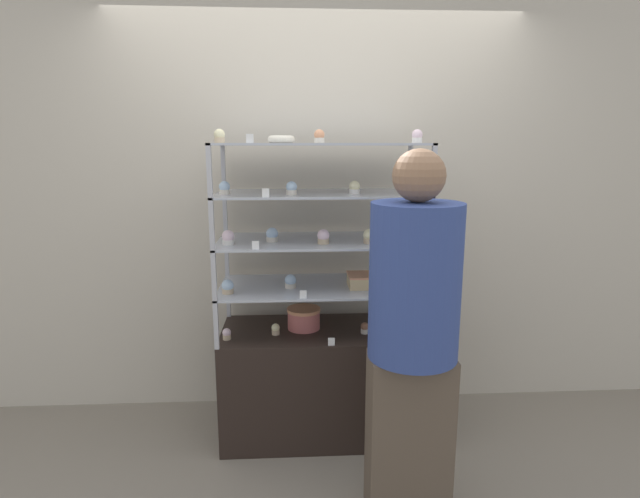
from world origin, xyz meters
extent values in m
plane|color=gray|center=(0.00, 0.00, 0.00)|extent=(20.00, 20.00, 0.00)
cube|color=beige|center=(0.00, 0.42, 1.30)|extent=(8.00, 0.05, 2.60)
cube|color=black|center=(0.00, 0.00, 0.33)|extent=(1.14, 0.54, 0.65)
cube|color=#B7B7BC|center=(-0.56, 0.26, 0.78)|extent=(0.02, 0.02, 0.27)
cube|color=#B7B7BC|center=(0.56, 0.26, 0.78)|extent=(0.02, 0.02, 0.27)
cube|color=#B7B7BC|center=(-0.56, -0.26, 0.78)|extent=(0.02, 0.02, 0.27)
cube|color=#B7B7BC|center=(0.56, -0.26, 0.78)|extent=(0.02, 0.02, 0.27)
cube|color=#B7BCC6|center=(0.00, 0.00, 0.91)|extent=(1.14, 0.54, 0.01)
cube|color=#B7B7BC|center=(-0.56, 0.26, 1.05)|extent=(0.02, 0.02, 0.27)
cube|color=#B7B7BC|center=(0.56, 0.26, 1.05)|extent=(0.02, 0.02, 0.27)
cube|color=#B7B7BC|center=(-0.56, -0.26, 1.05)|extent=(0.02, 0.02, 0.27)
cube|color=#B7B7BC|center=(0.56, -0.26, 1.05)|extent=(0.02, 0.02, 0.27)
cube|color=#B7BCC6|center=(0.00, 0.00, 1.18)|extent=(1.14, 0.54, 0.01)
cube|color=#B7B7BC|center=(-0.56, 0.26, 1.32)|extent=(0.02, 0.02, 0.27)
cube|color=#B7B7BC|center=(0.56, 0.26, 1.32)|extent=(0.02, 0.02, 0.27)
cube|color=#B7B7BC|center=(-0.56, -0.26, 1.32)|extent=(0.02, 0.02, 0.27)
cube|color=#B7B7BC|center=(0.56, -0.26, 1.32)|extent=(0.02, 0.02, 0.27)
cube|color=#B7BCC6|center=(0.00, 0.00, 1.44)|extent=(1.14, 0.54, 0.01)
cube|color=#B7B7BC|center=(-0.56, 0.26, 1.58)|extent=(0.02, 0.02, 0.27)
cube|color=#B7B7BC|center=(0.56, 0.26, 1.58)|extent=(0.02, 0.02, 0.27)
cube|color=#B7B7BC|center=(-0.56, -0.26, 1.58)|extent=(0.02, 0.02, 0.27)
cube|color=#B7B7BC|center=(0.56, -0.26, 1.58)|extent=(0.02, 0.02, 0.27)
cube|color=#B7BCC6|center=(0.00, 0.00, 1.71)|extent=(1.14, 0.54, 0.01)
cylinder|color=#C66660|center=(-0.09, 0.02, 0.70)|extent=(0.19, 0.19, 0.11)
cylinder|color=#E5996B|center=(-0.09, 0.02, 0.77)|extent=(0.20, 0.20, 0.02)
cube|color=#DBBC84|center=(0.26, -0.04, 0.95)|extent=(0.21, 0.18, 0.06)
cube|color=#E5996B|center=(0.26, -0.04, 0.98)|extent=(0.21, 0.18, 0.01)
cylinder|color=#CCB28C|center=(-0.53, -0.13, 0.66)|extent=(0.05, 0.05, 0.03)
sphere|color=silver|center=(-0.53, -0.13, 0.69)|extent=(0.05, 0.05, 0.05)
cylinder|color=#CCB28C|center=(-0.26, -0.07, 0.66)|extent=(0.05, 0.05, 0.03)
sphere|color=#F4EAB2|center=(-0.26, -0.07, 0.69)|extent=(0.05, 0.05, 0.05)
cylinder|color=beige|center=(0.25, -0.08, 0.66)|extent=(0.05, 0.05, 0.03)
sphere|color=#8C5B42|center=(0.25, -0.08, 0.69)|extent=(0.05, 0.05, 0.05)
cylinder|color=beige|center=(0.53, -0.13, 0.66)|extent=(0.05, 0.05, 0.03)
sphere|color=silver|center=(0.53, -0.13, 0.69)|extent=(0.05, 0.05, 0.05)
cube|color=white|center=(0.05, -0.25, 0.67)|extent=(0.04, 0.00, 0.04)
cylinder|color=#CCB28C|center=(-0.51, -0.13, 0.93)|extent=(0.06, 0.06, 0.03)
sphere|color=silver|center=(-0.51, -0.13, 0.96)|extent=(0.06, 0.06, 0.06)
cylinder|color=beige|center=(-0.17, -0.04, 0.93)|extent=(0.06, 0.06, 0.03)
sphere|color=silver|center=(-0.17, -0.04, 0.96)|extent=(0.06, 0.06, 0.06)
cylinder|color=beige|center=(0.51, -0.14, 0.93)|extent=(0.06, 0.06, 0.03)
sphere|color=silver|center=(0.51, -0.14, 0.96)|extent=(0.06, 0.06, 0.06)
cube|color=white|center=(-0.10, -0.25, 0.94)|extent=(0.04, 0.00, 0.04)
cylinder|color=white|center=(-0.50, -0.11, 1.20)|extent=(0.06, 0.06, 0.03)
sphere|color=silver|center=(-0.50, -0.11, 1.23)|extent=(0.07, 0.07, 0.07)
cylinder|color=beige|center=(-0.27, -0.04, 1.20)|extent=(0.06, 0.06, 0.03)
sphere|color=silver|center=(-0.27, -0.04, 1.23)|extent=(0.07, 0.07, 0.07)
cylinder|color=#CCB28C|center=(0.01, -0.12, 1.20)|extent=(0.06, 0.06, 0.03)
sphere|color=silver|center=(0.01, -0.12, 1.23)|extent=(0.07, 0.07, 0.07)
cylinder|color=#CCB28C|center=(0.26, -0.12, 1.20)|extent=(0.06, 0.06, 0.03)
sphere|color=#F4EAB2|center=(0.26, -0.12, 1.23)|extent=(0.07, 0.07, 0.07)
cylinder|color=beige|center=(0.50, -0.05, 1.20)|extent=(0.06, 0.06, 0.03)
sphere|color=white|center=(0.50, -0.05, 1.23)|extent=(0.07, 0.07, 0.07)
cube|color=white|center=(-0.34, -0.25, 1.21)|extent=(0.04, 0.00, 0.04)
cylinder|color=beige|center=(-0.51, -0.09, 1.46)|extent=(0.06, 0.06, 0.03)
sphere|color=silver|center=(-0.51, -0.09, 1.49)|extent=(0.06, 0.06, 0.06)
cylinder|color=beige|center=(-0.16, -0.12, 1.46)|extent=(0.06, 0.06, 0.03)
sphere|color=silver|center=(-0.16, -0.12, 1.49)|extent=(0.06, 0.06, 0.06)
cylinder|color=white|center=(0.18, -0.10, 1.46)|extent=(0.06, 0.06, 0.03)
sphere|color=#F4EAB2|center=(0.18, -0.10, 1.49)|extent=(0.06, 0.06, 0.06)
cylinder|color=white|center=(0.52, -0.05, 1.46)|extent=(0.06, 0.06, 0.03)
sphere|color=silver|center=(0.52, -0.05, 1.49)|extent=(0.06, 0.06, 0.06)
cube|color=white|center=(-0.29, -0.25, 1.47)|extent=(0.04, 0.00, 0.04)
cylinder|color=#CCB28C|center=(-0.53, -0.09, 1.73)|extent=(0.05, 0.05, 0.03)
sphere|color=#F4EAB2|center=(-0.53, -0.09, 1.76)|extent=(0.06, 0.06, 0.06)
cylinder|color=beige|center=(-0.01, -0.05, 1.73)|extent=(0.05, 0.05, 0.03)
sphere|color=#E5996B|center=(-0.01, -0.05, 1.76)|extent=(0.06, 0.06, 0.06)
cylinder|color=white|center=(0.51, -0.09, 1.73)|extent=(0.05, 0.05, 0.03)
sphere|color=silver|center=(0.51, -0.09, 1.76)|extent=(0.06, 0.06, 0.06)
cube|color=white|center=(-0.36, -0.25, 1.74)|extent=(0.04, 0.00, 0.04)
torus|color=#EFE5CC|center=(-0.21, -0.04, 1.74)|extent=(0.15, 0.15, 0.04)
cube|color=brown|center=(0.37, -0.71, 0.39)|extent=(0.38, 0.21, 0.79)
cylinder|color=#33478C|center=(0.37, -0.71, 1.13)|extent=(0.40, 0.40, 0.68)
sphere|color=#936B4C|center=(0.37, -0.71, 1.58)|extent=(0.22, 0.22, 0.22)
camera|label=1|loc=(-0.16, -2.76, 1.70)|focal=28.00mm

